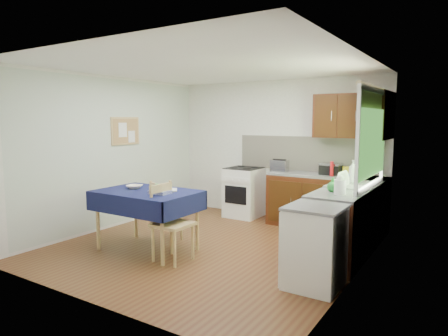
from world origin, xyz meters
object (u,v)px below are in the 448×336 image
Objects in this scene: toaster at (279,166)px; kettle at (340,186)px; chair_near at (170,220)px; chair_far at (164,209)px; dish_rack at (344,185)px; dining_table at (147,198)px; sandwich_press at (331,169)px.

kettle reaches higher than toaster.
toaster is at bearing -8.24° from chair_near.
chair_far is 2.59m from dish_rack.
chair_far is 2.17m from toaster.
dining_table is at bearing -162.46° from kettle.
kettle reaches higher than chair_near.
chair_far is 0.89× the size of chair_near.
kettle reaches higher than dining_table.
sandwich_press is 0.71× the size of dish_rack.
sandwich_press is (1.25, 2.57, 0.47)m from chair_near.
sandwich_press is at bearing 110.79° from kettle.
chair_far is 2.77m from sandwich_press.
kettle reaches higher than sandwich_press.
chair_near is at bearing -76.75° from toaster.
dish_rack is (1.78, 1.44, 0.40)m from chair_near.
dish_rack is (0.53, -1.14, -0.07)m from sandwich_press.
chair_far is at bearing -96.84° from toaster.
toaster reaches higher than dish_rack.
dining_table is at bearing -125.88° from sandwich_press.
chair_far is at bearing -133.56° from sandwich_press.
dish_rack is at bearing 29.00° from dining_table.
kettle reaches higher than dish_rack.
dish_rack is at bearing -140.83° from chair_far.
chair_near is at bearing -15.93° from dining_table.
chair_near is 3.44× the size of toaster.
toaster is 1.71m from dish_rack.
chair_near is 2.15m from kettle.
sandwich_press is at bearing -24.97° from chair_near.
sandwich_press is (1.88, 1.96, 0.52)m from chair_far.
sandwich_press is (0.86, 0.13, -0.01)m from toaster.
chair_far is (-0.11, 0.47, -0.25)m from dining_table.
chair_near is at bearing -115.66° from sandwich_press.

